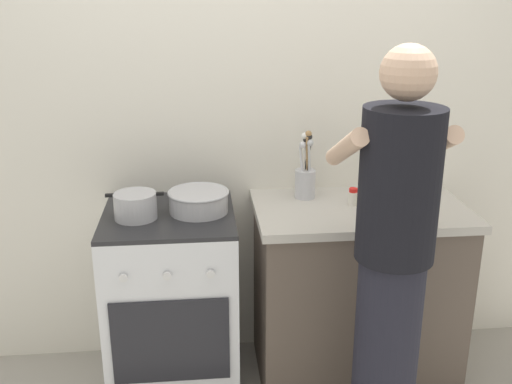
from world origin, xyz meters
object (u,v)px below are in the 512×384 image
(stove_range, at_px, (173,301))
(spice_bottle, at_px, (353,197))
(oil_bottle, at_px, (407,194))
(mixing_bowl, at_px, (199,200))
(person, at_px, (392,266))
(pot, at_px, (135,206))
(utensil_crock, at_px, (305,177))

(stove_range, xyz_separation_m, spice_bottle, (0.87, 0.03, 0.49))
(spice_bottle, relative_size, oil_bottle, 0.39)
(mixing_bowl, bearing_deg, person, -37.46)
(pot, xyz_separation_m, spice_bottle, (1.01, 0.07, -0.02))
(pot, height_order, mixing_bowl, pot)
(utensil_crock, bearing_deg, pot, -165.95)
(mixing_bowl, relative_size, oil_bottle, 1.33)
(pot, height_order, spice_bottle, pot)
(pot, height_order, oil_bottle, oil_bottle)
(stove_range, xyz_separation_m, mixing_bowl, (0.14, 0.01, 0.51))
(mixing_bowl, height_order, person, person)
(pot, bearing_deg, mixing_bowl, 10.63)
(mixing_bowl, bearing_deg, pot, -169.37)
(spice_bottle, bearing_deg, pot, -175.98)
(utensil_crock, xyz_separation_m, person, (0.21, -0.71, -0.14))
(pot, xyz_separation_m, utensil_crock, (0.80, 0.20, 0.05))
(oil_bottle, bearing_deg, utensil_crock, 150.26)
(utensil_crock, relative_size, spice_bottle, 4.04)
(stove_range, height_order, oil_bottle, oil_bottle)
(mixing_bowl, height_order, oil_bottle, oil_bottle)
(mixing_bowl, distance_m, oil_bottle, 0.95)
(pot, distance_m, spice_bottle, 1.01)
(mixing_bowl, xyz_separation_m, utensil_crock, (0.52, 0.15, 0.05))
(utensil_crock, height_order, oil_bottle, utensil_crock)
(oil_bottle, bearing_deg, pot, 177.96)
(utensil_crock, xyz_separation_m, oil_bottle, (0.43, -0.24, -0.02))
(person, bearing_deg, stove_range, 147.70)
(pot, distance_m, utensil_crock, 0.83)
(spice_bottle, bearing_deg, mixing_bowl, -178.57)
(spice_bottle, bearing_deg, person, -89.18)
(pot, distance_m, person, 1.14)
(stove_range, relative_size, spice_bottle, 10.82)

